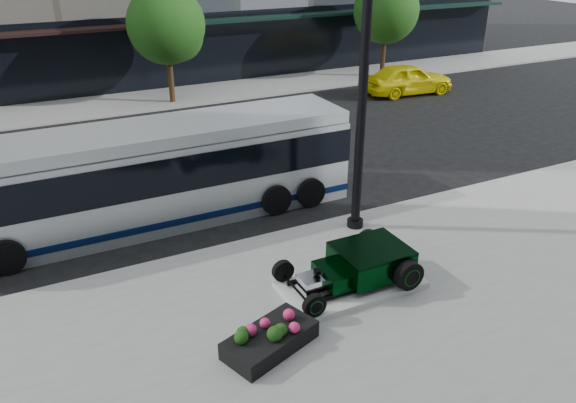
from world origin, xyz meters
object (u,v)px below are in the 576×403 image
yellow_taxi (408,79)px  transit_bus (153,174)px  lamppost (362,94)px  flower_planter (270,338)px  hot_rod (363,263)px  white_sedan (275,123)px

yellow_taxi → transit_bus: bearing=124.0°
lamppost → flower_planter: (-4.50, -3.76, -3.73)m
flower_planter → hot_rod: bearing=20.8°
flower_planter → white_sedan: (5.93, 12.18, 0.36)m
flower_planter → white_sedan: size_ratio=0.44×
flower_planter → yellow_taxi: 22.09m
transit_bus → hot_rod: bearing=-59.1°
yellow_taxi → lamppost: bearing=142.9°
flower_planter → transit_bus: transit_bus is taller
hot_rod → flower_planter: hot_rod is taller
hot_rod → transit_bus: size_ratio=0.27×
hot_rod → yellow_taxi: (12.52, 14.53, 0.13)m
white_sedan → yellow_taxi: size_ratio=1.02×
lamppost → white_sedan: bearing=80.4°
hot_rod → white_sedan: (2.90, 11.03, 0.02)m
lamppost → transit_bus: 6.53m
hot_rod → yellow_taxi: yellow_taxi is taller
flower_planter → transit_bus: bearing=94.1°
hot_rod → transit_bus: 6.92m
transit_bus → lamppost: bearing=-33.3°
transit_bus → white_sedan: (6.43, 5.13, -0.77)m
hot_rod → transit_bus: transit_bus is taller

